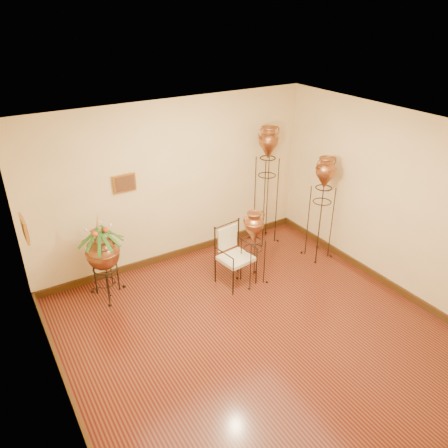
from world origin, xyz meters
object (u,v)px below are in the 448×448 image
amphora_mid (321,208)px  amphora_tall (266,185)px  side_table (104,272)px  planter_urn (103,251)px  armchair (236,256)px

amphora_mid → amphora_tall: bearing=116.5°
amphora_tall → amphora_mid: bearing=-63.5°
amphora_mid → side_table: size_ratio=2.31×
planter_urn → amphora_tall: bearing=3.1°
amphora_tall → side_table: 3.21m
amphora_tall → armchair: (-1.24, -0.92, -0.64)m
amphora_mid → side_table: (-3.59, 0.96, -0.61)m
amphora_mid → armchair: bearing=178.7°
amphora_mid → side_table: amphora_mid is taller
amphora_tall → planter_urn: (-3.13, -0.17, -0.33)m
amphora_tall → side_table: (-3.11, 0.00, -0.80)m
armchair → side_table: bearing=146.2°
side_table → amphora_mid: bearing=-14.9°
side_table → amphora_tall: bearing=-0.0°
planter_urn → side_table: bearing=84.9°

